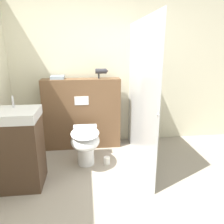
{
  "coord_description": "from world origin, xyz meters",
  "views": [
    {
      "loc": [
        -0.12,
        -1.86,
        1.65
      ],
      "look_at": [
        0.23,
        1.11,
        0.76
      ],
      "focal_mm": 35.0,
      "sensor_mm": 36.0,
      "label": 1
    }
  ],
  "objects": [
    {
      "name": "hair_drier",
      "position": [
        0.12,
        1.66,
        1.28
      ],
      "size": [
        0.21,
        0.08,
        0.16
      ],
      "color": "#2D2D33",
      "rests_on": "partition_panel"
    },
    {
      "name": "shower_glass",
      "position": [
        0.62,
        1.04,
        1.01
      ],
      "size": [
        0.04,
        1.62,
        2.01
      ],
      "color": "silver",
      "rests_on": "ground_plane"
    },
    {
      "name": "wall_back",
      "position": [
        0.0,
        1.89,
        1.25
      ],
      "size": [
        8.0,
        0.06,
        2.5
      ],
      "color": "beige",
      "rests_on": "ground_plane"
    },
    {
      "name": "ground_plane",
      "position": [
        0.0,
        0.0,
        0.0
      ],
      "size": [
        12.0,
        12.0,
        0.0
      ],
      "primitive_type": "plane",
      "color": "#9E9384"
    },
    {
      "name": "folded_towel",
      "position": [
        -0.57,
        1.67,
        1.19
      ],
      "size": [
        0.21,
        0.18,
        0.05
      ],
      "color": "#8C9EAD",
      "rests_on": "partition_panel"
    },
    {
      "name": "toilet",
      "position": [
        -0.16,
        1.0,
        0.36
      ],
      "size": [
        0.4,
        0.66,
        0.54
      ],
      "color": "white",
      "rests_on": "ground_plane"
    },
    {
      "name": "sink_vanity",
      "position": [
        -0.99,
        0.63,
        0.48
      ],
      "size": [
        0.61,
        0.48,
        1.1
      ],
      "color": "#473323",
      "rests_on": "ground_plane"
    },
    {
      "name": "partition_panel",
      "position": [
        -0.21,
        1.65,
        0.58
      ],
      "size": [
        1.25,
        0.27,
        1.17
      ],
      "color": "brown",
      "rests_on": "ground_plane"
    },
    {
      "name": "spare_toilet_roll",
      "position": [
        0.14,
        1.0,
        0.05
      ],
      "size": [
        0.09,
        0.09,
        0.11
      ],
      "color": "white",
      "rests_on": "ground_plane"
    }
  ]
}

